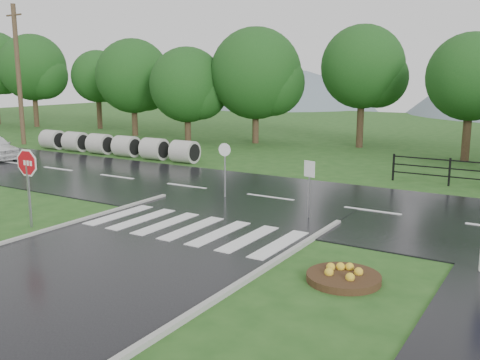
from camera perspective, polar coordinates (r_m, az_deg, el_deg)
The scene contains 10 objects.
ground at distance 12.97m, azimuth -18.66°, elevation -10.44°, with size 120.00×120.00×0.00m, color #234E1A.
main_road at distance 20.49m, azimuth 3.22°, elevation -1.96°, with size 90.00×8.00×0.04m, color black.
crosswalk at distance 16.38m, azimuth -5.15°, elevation -5.13°, with size 6.50×2.80×0.02m.
treeline at distance 33.02m, azimuth 16.43°, elevation 2.62°, with size 83.20×5.20×10.00m.
culvert_pipes at distance 32.19m, azimuth -13.39°, elevation 3.65°, with size 11.80×1.20×1.20m.
stop_sign at distance 17.47m, azimuth -21.75°, elevation 1.05°, with size 1.16×0.09×2.60m.
flower_bed at distance 12.62m, azimuth 11.00°, elevation -10.04°, with size 1.70×1.70×0.34m.
reg_sign_small at distance 17.37m, azimuth 7.41°, elevation 0.27°, with size 0.42×0.13×1.93m.
reg_sign_round at distance 20.23m, azimuth -1.63°, elevation 1.80°, with size 0.49×0.09×2.12m.
utility_pole_west at distance 39.00m, azimuth -22.56°, elevation 10.35°, with size 1.63×0.31×9.17m.
Camera 1 is at (9.44, -7.58, 4.65)m, focal length 40.00 mm.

